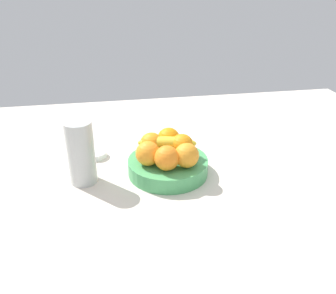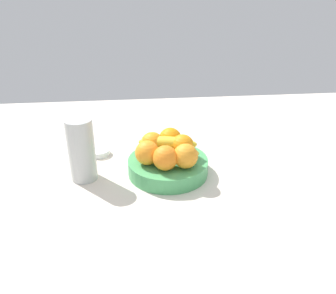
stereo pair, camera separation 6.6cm
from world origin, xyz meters
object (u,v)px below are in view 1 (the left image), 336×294
object	(u,v)px
orange_front_right	(187,155)
orange_top_stack	(148,153)
orange_front_left	(167,158)
orange_back_right	(152,144)
orange_center	(182,146)
orange_back_left	(169,139)
banana_bunch	(169,146)
thermos_tumbler	(81,153)
jar_lid	(96,154)
fruit_bowl	(168,166)

from	to	relation	value
orange_front_right	orange_top_stack	distance (cm)	10.73
orange_front_left	orange_back_right	distance (cm)	9.62
orange_front_left	orange_center	world-z (taller)	same
orange_center	orange_back_left	xyz separation A→B (cm)	(2.99, -5.14, 0.00)
orange_back_left	orange_center	bearing A→B (deg)	120.23
banana_bunch	thermos_tumbler	bearing A→B (deg)	6.22
orange_back_right	orange_top_stack	bearing A→B (deg)	72.63
jar_lid	orange_front_right	bearing A→B (deg)	143.34
fruit_bowl	thermos_tumbler	xyz separation A→B (cm)	(24.07, 0.29, 6.77)
orange_back_left	thermos_tumbler	distance (cm)	26.28
orange_back_right	thermos_tumbler	distance (cm)	20.28
orange_back_left	orange_back_right	size ratio (longest dim) A/B	1.00
orange_center	orange_top_stack	bearing A→B (deg)	16.69
orange_front_left	orange_top_stack	xyz separation A→B (cm)	(4.69, -3.54, 0.00)
orange_back_left	banana_bunch	xyz separation A→B (cm)	(0.57, 3.95, -0.35)
fruit_bowl	jar_lid	size ratio (longest dim) A/B	3.47
orange_center	banana_bunch	xyz separation A→B (cm)	(3.56, -1.19, -0.35)
orange_front_left	orange_top_stack	bearing A→B (deg)	-37.07
orange_top_stack	thermos_tumbler	bearing A→B (deg)	-4.98
orange_back_left	jar_lid	size ratio (longest dim) A/B	1.03
orange_top_stack	jar_lid	xyz separation A→B (cm)	(14.90, -15.73, -7.11)
fruit_bowl	orange_top_stack	bearing A→B (deg)	17.32
orange_front_left	jar_lid	distance (cm)	28.38
orange_front_left	banana_bunch	xyz separation A→B (cm)	(-2.05, -7.82, -0.35)
orange_back_left	orange_front_right	bearing A→B (deg)	104.88
orange_front_left	orange_center	bearing A→B (deg)	-130.24
orange_back_right	orange_top_stack	xyz separation A→B (cm)	(1.76, 5.62, 0.00)
orange_back_left	orange_top_stack	xyz separation A→B (cm)	(7.31, 8.23, 0.00)
banana_bunch	jar_lid	world-z (taller)	banana_bunch
banana_bunch	thermos_tumbler	size ratio (longest dim) A/B	1.02
fruit_bowl	banana_bunch	world-z (taller)	banana_bunch
orange_center	banana_bunch	world-z (taller)	orange_center
orange_front_right	thermos_tumbler	size ratio (longest dim) A/B	0.38
orange_front_right	thermos_tumbler	bearing A→B (deg)	-9.20
fruit_bowl	orange_back_right	size ratio (longest dim) A/B	3.37
jar_lid	orange_center	bearing A→B (deg)	153.36
orange_front_right	orange_front_left	bearing A→B (deg)	5.32
orange_center	thermos_tumbler	distance (cm)	28.45
orange_front_right	jar_lid	size ratio (longest dim) A/B	1.03
orange_back_right	thermos_tumbler	world-z (taller)	thermos_tumbler
orange_back_right	banana_bunch	xyz separation A→B (cm)	(-4.98, 1.34, -0.35)
orange_top_stack	jar_lid	world-z (taller)	orange_top_stack
orange_front_right	orange_center	bearing A→B (deg)	-90.04
orange_front_left	orange_front_right	bearing A→B (deg)	-174.68
orange_center	jar_lid	world-z (taller)	orange_center
orange_back_right	banana_bunch	bearing A→B (deg)	164.97
banana_bunch	fruit_bowl	bearing A→B (deg)	72.69
orange_front_left	banana_bunch	world-z (taller)	orange_front_left
orange_front_right	banana_bunch	world-z (taller)	orange_front_right
fruit_bowl	orange_front_left	size ratio (longest dim) A/B	3.37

